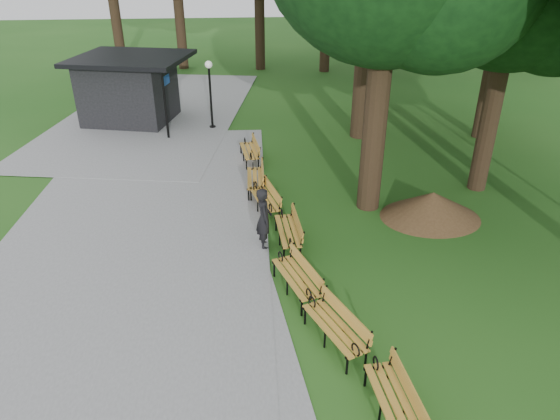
{
  "coord_description": "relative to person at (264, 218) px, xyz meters",
  "views": [
    {
      "loc": [
        -0.84,
        -10.77,
        7.44
      ],
      "look_at": [
        0.21,
        1.15,
        1.1
      ],
      "focal_mm": 32.41,
      "sensor_mm": 36.0,
      "label": 1
    }
  ],
  "objects": [
    {
      "name": "ground",
      "position": [
        0.23,
        -1.12,
        -0.88
      ],
      "size": [
        100.0,
        100.0,
        0.0
      ],
      "primitive_type": "plane",
      "color": "#205317",
      "rests_on": "ground"
    },
    {
      "name": "path",
      "position": [
        -3.77,
        1.88,
        -0.85
      ],
      "size": [
        12.0,
        38.0,
        0.06
      ],
      "primitive_type": "cube",
      "color": "gray",
      "rests_on": "ground"
    },
    {
      "name": "person",
      "position": [
        0.0,
        0.0,
        0.0
      ],
      "size": [
        0.47,
        0.67,
        1.76
      ],
      "primitive_type": "imported",
      "rotation": [
        0.0,
        0.0,
        1.65
      ],
      "color": "black",
      "rests_on": "ground"
    },
    {
      "name": "kiosk",
      "position": [
        -5.51,
        11.7,
        0.63
      ],
      "size": [
        5.69,
        5.22,
        3.02
      ],
      "primitive_type": null,
      "rotation": [
        0.0,
        0.0,
        -0.24
      ],
      "color": "black",
      "rests_on": "ground"
    },
    {
      "name": "lamp_post",
      "position": [
        -1.72,
        10.3,
        1.29
      ],
      "size": [
        0.32,
        0.32,
        3.0
      ],
      "color": "black",
      "rests_on": "ground"
    },
    {
      "name": "dirt_mound",
      "position": [
        5.16,
        1.22,
        -0.46
      ],
      "size": [
        2.56,
        2.56,
        0.84
      ],
      "primitive_type": "cone",
      "color": "#47301C",
      "rests_on": "ground"
    },
    {
      "name": "bench_0",
      "position": [
        1.87,
        -5.95,
        -0.44
      ],
      "size": [
        0.77,
        1.94,
        0.88
      ],
      "primitive_type": null,
      "rotation": [
        0.0,
        0.0,
        -1.5
      ],
      "color": "#C3882D",
      "rests_on": "ground"
    },
    {
      "name": "bench_1",
      "position": [
        1.2,
        -3.98,
        -0.44
      ],
      "size": [
        1.31,
        2.0,
        0.88
      ],
      "primitive_type": null,
      "rotation": [
        0.0,
        0.0,
        -1.18
      ],
      "color": "#C3882D",
      "rests_on": "ground"
    },
    {
      "name": "bench_2",
      "position": [
        0.62,
        -2.17,
        -0.44
      ],
      "size": [
        1.18,
        2.0,
        0.88
      ],
      "primitive_type": null,
      "rotation": [
        0.0,
        0.0,
        -1.27
      ],
      "color": "#C3882D",
      "rests_on": "ground"
    },
    {
      "name": "bench_3",
      "position": [
        0.65,
        0.03,
        -0.44
      ],
      "size": [
        0.72,
        1.93,
        0.88
      ],
      "primitive_type": null,
      "rotation": [
        0.0,
        0.0,
        -1.53
      ],
      "color": "#C3882D",
      "rests_on": "ground"
    },
    {
      "name": "bench_4",
      "position": [
        0.13,
        2.03,
        -0.44
      ],
      "size": [
        1.04,
        1.99,
        0.88
      ],
      "primitive_type": null,
      "rotation": [
        0.0,
        0.0,
        -1.35
      ],
      "color": "#C3882D",
      "rests_on": "ground"
    },
    {
      "name": "bench_5",
      "position": [
        -0.09,
        3.61,
        -0.44
      ],
      "size": [
        0.69,
        1.92,
        0.88
      ],
      "primitive_type": null,
      "rotation": [
        0.0,
        0.0,
        -1.6
      ],
      "color": "#C3882D",
      "rests_on": "ground"
    },
    {
      "name": "bench_6",
      "position": [
        -0.2,
        6.18,
        -0.44
      ],
      "size": [
        0.84,
        1.96,
        0.88
      ],
      "primitive_type": null,
      "rotation": [
        0.0,
        0.0,
        -1.46
      ],
      "color": "#C3882D",
      "rests_on": "ground"
    }
  ]
}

